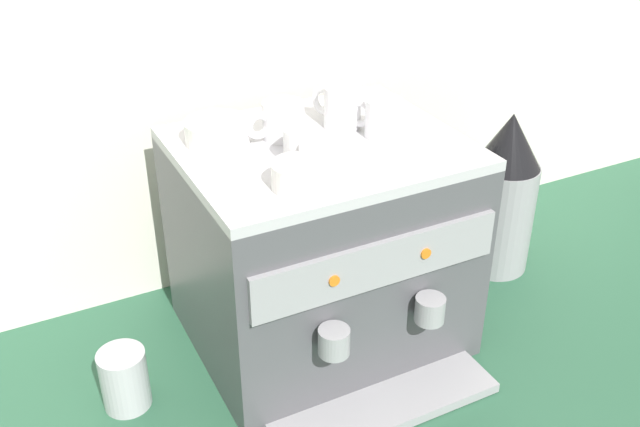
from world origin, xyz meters
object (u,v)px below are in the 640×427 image
at_px(ceramic_cup_0, 382,118).
at_px(ceramic_bowl_0, 300,176).
at_px(ceramic_cup_3, 341,106).
at_px(coffee_grinder, 503,194).
at_px(espresso_machine, 321,245).
at_px(ceramic_cup_2, 281,121).
at_px(ceramic_bowl_1, 217,132).
at_px(milk_pitcher, 124,379).
at_px(ceramic_cup_1, 302,147).

distance_m(ceramic_cup_0, ceramic_bowl_0, 0.26).
xyz_separation_m(ceramic_cup_3, coffee_grinder, (0.43, -0.02, -0.29)).
xyz_separation_m(espresso_machine, ceramic_cup_3, (0.07, 0.06, 0.26)).
relative_size(ceramic_cup_2, ceramic_bowl_1, 0.98).
xyz_separation_m(ceramic_cup_2, ceramic_bowl_1, (-0.11, 0.04, -0.01)).
height_order(ceramic_cup_0, ceramic_cup_2, ceramic_cup_0).
xyz_separation_m(espresso_machine, milk_pitcher, (-0.43, -0.02, -0.16)).
xyz_separation_m(ceramic_bowl_0, milk_pitcher, (-0.32, 0.11, -0.40)).
height_order(ceramic_bowl_1, milk_pitcher, ceramic_bowl_1).
height_order(espresso_machine, coffee_grinder, espresso_machine).
bearing_deg(milk_pitcher, espresso_machine, 3.23).
relative_size(ceramic_cup_1, milk_pitcher, 0.78).
relative_size(ceramic_cup_0, ceramic_bowl_1, 0.83).
bearing_deg(ceramic_cup_0, ceramic_cup_3, 121.35).
bearing_deg(ceramic_cup_0, coffee_grinder, 8.56).
distance_m(ceramic_cup_2, ceramic_cup_3, 0.13).
height_order(ceramic_cup_3, ceramic_bowl_0, ceramic_cup_3).
relative_size(ceramic_cup_1, ceramic_bowl_1, 0.78).
distance_m(espresso_machine, ceramic_bowl_0, 0.30).
xyz_separation_m(ceramic_cup_2, coffee_grinder, (0.55, -0.02, -0.28)).
xyz_separation_m(espresso_machine, ceramic_bowl_1, (-0.17, 0.10, 0.24)).
bearing_deg(ceramic_cup_3, espresso_machine, -141.06).
bearing_deg(milk_pitcher, ceramic_bowl_0, -19.83).
relative_size(ceramic_bowl_1, milk_pitcher, 1.00).
distance_m(ceramic_cup_0, ceramic_cup_2, 0.19).
distance_m(ceramic_cup_2, ceramic_bowl_0, 0.20).
bearing_deg(ceramic_cup_2, ceramic_cup_3, -0.04).
bearing_deg(ceramic_bowl_0, milk_pitcher, 160.17).
relative_size(ceramic_cup_1, ceramic_cup_2, 0.80).
xyz_separation_m(espresso_machine, ceramic_bowl_0, (-0.11, -0.14, 0.24)).
bearing_deg(ceramic_cup_0, ceramic_cup_2, 156.23).
distance_m(espresso_machine, ceramic_cup_3, 0.28).
bearing_deg(milk_pitcher, ceramic_bowl_1, 25.03).
xyz_separation_m(espresso_machine, ceramic_cup_1, (-0.07, -0.06, 0.26)).
bearing_deg(ceramic_bowl_1, ceramic_cup_2, -18.09).
xyz_separation_m(coffee_grinder, milk_pitcher, (-0.92, -0.06, -0.14)).
distance_m(ceramic_bowl_0, ceramic_bowl_1, 0.24).
bearing_deg(coffee_grinder, ceramic_cup_3, 177.47).
bearing_deg(ceramic_bowl_0, espresso_machine, 51.41).
height_order(ceramic_cup_0, ceramic_bowl_1, ceramic_cup_0).
relative_size(espresso_machine, milk_pitcher, 4.51).
bearing_deg(espresso_machine, ceramic_bowl_1, 150.21).
height_order(espresso_machine, ceramic_cup_1, ceramic_cup_1).
height_order(espresso_machine, ceramic_bowl_1, ceramic_bowl_1).
bearing_deg(ceramic_bowl_0, ceramic_cup_3, 47.09).
distance_m(espresso_machine, ceramic_cup_1, 0.27).
distance_m(ceramic_bowl_1, coffee_grinder, 0.72).
bearing_deg(ceramic_cup_0, milk_pitcher, -179.29).
bearing_deg(ceramic_cup_1, ceramic_cup_2, 83.04).
height_order(ceramic_cup_1, ceramic_cup_3, ceramic_cup_3).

